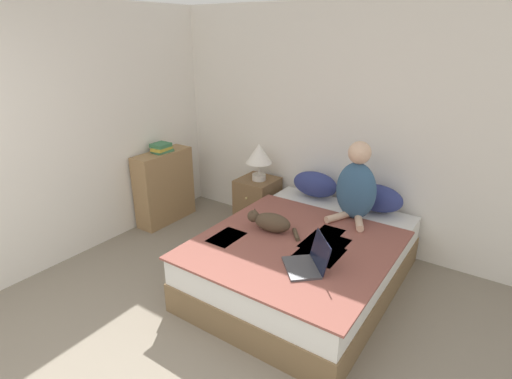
{
  "coord_description": "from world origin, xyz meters",
  "views": [
    {
      "loc": [
        1.62,
        -0.41,
        2.24
      ],
      "look_at": [
        -0.33,
        2.43,
        0.88
      ],
      "focal_mm": 28.0,
      "sensor_mm": 36.0,
      "label": 1
    }
  ],
  "objects_px": {
    "laptop_open": "(308,262)",
    "person_sitting": "(356,186)",
    "nightstand": "(257,202)",
    "pillow_far": "(377,198)",
    "table_lamp": "(259,155)",
    "bookshelf": "(165,187)",
    "book_stack_top": "(161,148)",
    "cat_tabby": "(270,222)",
    "pillow_near": "(315,184)",
    "bed": "(304,260)"
  },
  "relations": [
    {
      "from": "pillow_far",
      "to": "cat_tabby",
      "type": "bearing_deg",
      "value": -123.67
    },
    {
      "from": "pillow_far",
      "to": "laptop_open",
      "type": "height_order",
      "value": "pillow_far"
    },
    {
      "from": "book_stack_top",
      "to": "bookshelf",
      "type": "bearing_deg",
      "value": -101.04
    },
    {
      "from": "table_lamp",
      "to": "bed",
      "type": "bearing_deg",
      "value": -37.1
    },
    {
      "from": "cat_tabby",
      "to": "nightstand",
      "type": "relative_size",
      "value": 0.92
    },
    {
      "from": "bed",
      "to": "nightstand",
      "type": "distance_m",
      "value": 1.34
    },
    {
      "from": "bookshelf",
      "to": "book_stack_top",
      "type": "distance_m",
      "value": 0.5
    },
    {
      "from": "cat_tabby",
      "to": "nightstand",
      "type": "bearing_deg",
      "value": -58.6
    },
    {
      "from": "pillow_near",
      "to": "cat_tabby",
      "type": "relative_size",
      "value": 0.94
    },
    {
      "from": "bookshelf",
      "to": "bed",
      "type": "bearing_deg",
      "value": -7.06
    },
    {
      "from": "bed",
      "to": "book_stack_top",
      "type": "distance_m",
      "value": 2.23
    },
    {
      "from": "pillow_near",
      "to": "pillow_far",
      "type": "xyz_separation_m",
      "value": [
        0.7,
        0.0,
        0.0
      ]
    },
    {
      "from": "cat_tabby",
      "to": "table_lamp",
      "type": "distance_m",
      "value": 1.2
    },
    {
      "from": "pillow_far",
      "to": "person_sitting",
      "type": "distance_m",
      "value": 0.38
    },
    {
      "from": "pillow_far",
      "to": "table_lamp",
      "type": "bearing_deg",
      "value": -176.4
    },
    {
      "from": "pillow_near",
      "to": "laptop_open",
      "type": "xyz_separation_m",
      "value": [
        0.62,
        -1.35,
        -0.09
      ]
    },
    {
      "from": "cat_tabby",
      "to": "pillow_near",
      "type": "bearing_deg",
      "value": -95.97
    },
    {
      "from": "person_sitting",
      "to": "laptop_open",
      "type": "distance_m",
      "value": 1.1
    },
    {
      "from": "pillow_near",
      "to": "bookshelf",
      "type": "bearing_deg",
      "value": -160.6
    },
    {
      "from": "laptop_open",
      "to": "book_stack_top",
      "type": "bearing_deg",
      "value": -150.33
    },
    {
      "from": "bookshelf",
      "to": "pillow_far",
      "type": "bearing_deg",
      "value": 14.1
    },
    {
      "from": "cat_tabby",
      "to": "bookshelf",
      "type": "distance_m",
      "value": 1.84
    },
    {
      "from": "person_sitting",
      "to": "cat_tabby",
      "type": "relative_size",
      "value": 1.41
    },
    {
      "from": "nightstand",
      "to": "bookshelf",
      "type": "bearing_deg",
      "value": -152.18
    },
    {
      "from": "table_lamp",
      "to": "pillow_near",
      "type": "bearing_deg",
      "value": 7.23
    },
    {
      "from": "pillow_far",
      "to": "nightstand",
      "type": "height_order",
      "value": "pillow_far"
    },
    {
      "from": "pillow_far",
      "to": "person_sitting",
      "type": "relative_size",
      "value": 0.67
    },
    {
      "from": "table_lamp",
      "to": "bookshelf",
      "type": "bearing_deg",
      "value": -153.47
    },
    {
      "from": "book_stack_top",
      "to": "pillow_far",
      "type": "bearing_deg",
      "value": 13.97
    },
    {
      "from": "pillow_near",
      "to": "bed",
      "type": "bearing_deg",
      "value": -68.16
    },
    {
      "from": "person_sitting",
      "to": "bed",
      "type": "bearing_deg",
      "value": -110.95
    },
    {
      "from": "pillow_near",
      "to": "laptop_open",
      "type": "distance_m",
      "value": 1.49
    },
    {
      "from": "bed",
      "to": "person_sitting",
      "type": "bearing_deg",
      "value": 69.05
    },
    {
      "from": "laptop_open",
      "to": "table_lamp",
      "type": "bearing_deg",
      "value": -176.85
    },
    {
      "from": "pillow_far",
      "to": "book_stack_top",
      "type": "relative_size",
      "value": 2.01
    },
    {
      "from": "pillow_near",
      "to": "cat_tabby",
      "type": "distance_m",
      "value": 0.99
    },
    {
      "from": "laptop_open",
      "to": "book_stack_top",
      "type": "distance_m",
      "value": 2.51
    },
    {
      "from": "person_sitting",
      "to": "laptop_open",
      "type": "xyz_separation_m",
      "value": [
        0.05,
        -1.06,
        -0.28
      ]
    },
    {
      "from": "person_sitting",
      "to": "laptop_open",
      "type": "height_order",
      "value": "person_sitting"
    },
    {
      "from": "pillow_far",
      "to": "cat_tabby",
      "type": "height_order",
      "value": "pillow_far"
    },
    {
      "from": "laptop_open",
      "to": "nightstand",
      "type": "distance_m",
      "value": 1.88
    },
    {
      "from": "cat_tabby",
      "to": "bookshelf",
      "type": "relative_size",
      "value": 0.62
    },
    {
      "from": "person_sitting",
      "to": "bookshelf",
      "type": "xyz_separation_m",
      "value": [
        -2.33,
        -0.32,
        -0.42
      ]
    },
    {
      "from": "laptop_open",
      "to": "person_sitting",
      "type": "bearing_deg",
      "value": 139.67
    },
    {
      "from": "nightstand",
      "to": "table_lamp",
      "type": "relative_size",
      "value": 1.36
    },
    {
      "from": "nightstand",
      "to": "pillow_far",
      "type": "bearing_deg",
      "value": 2.95
    },
    {
      "from": "laptop_open",
      "to": "cat_tabby",
      "type": "bearing_deg",
      "value": -165.15
    },
    {
      "from": "nightstand",
      "to": "laptop_open",
      "type": "bearing_deg",
      "value": -43.57
    },
    {
      "from": "pillow_far",
      "to": "cat_tabby",
      "type": "xyz_separation_m",
      "value": [
        -0.66,
        -0.99,
        -0.05
      ]
    },
    {
      "from": "table_lamp",
      "to": "cat_tabby",
      "type": "bearing_deg",
      "value": -50.74
    }
  ]
}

